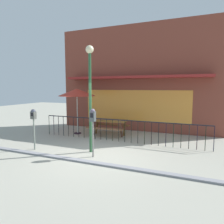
# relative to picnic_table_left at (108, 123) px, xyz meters

# --- Properties ---
(ground) EXTENTS (40.00, 40.00, 0.00)m
(ground) POSITION_rel_picnic_table_left_xyz_m (0.88, -2.94, -0.61)
(ground) COLOR #A29F90
(pub_storefront) EXTENTS (8.87, 1.26, 5.64)m
(pub_storefront) POSITION_rel_picnic_table_left_xyz_m (0.88, 1.83, 2.19)
(pub_storefront) COLOR #55261A
(pub_storefront) RESTS_ON ground
(patio_fence_front) EXTENTS (7.48, 0.04, 0.97)m
(patio_fence_front) POSITION_rel_picnic_table_left_xyz_m (0.88, -0.92, 0.05)
(patio_fence_front) COLOR black
(patio_fence_front) RESTS_ON ground
(picnic_table_left) EXTENTS (1.87, 1.46, 0.79)m
(picnic_table_left) POSITION_rel_picnic_table_left_xyz_m (0.00, 0.00, 0.00)
(picnic_table_left) COLOR brown
(picnic_table_left) RESTS_ON ground
(patio_umbrella) EXTENTS (1.87, 1.87, 2.28)m
(patio_umbrella) POSITION_rel_picnic_table_left_xyz_m (-1.60, -0.26, 1.48)
(patio_umbrella) COLOR black
(patio_umbrella) RESTS_ON ground
(parking_meter_near) EXTENTS (0.18, 0.17, 1.64)m
(parking_meter_near) POSITION_rel_picnic_table_left_xyz_m (0.80, -3.13, 0.65)
(parking_meter_near) COLOR gray
(parking_meter_near) RESTS_ON ground
(parking_meter_far) EXTENTS (0.18, 0.17, 1.54)m
(parking_meter_far) POSITION_rel_picnic_table_left_xyz_m (-1.63, -3.24, 0.58)
(parking_meter_far) COLOR gray
(parking_meter_far) RESTS_ON ground
(street_lamp) EXTENTS (0.28, 0.28, 3.78)m
(street_lamp) POSITION_rel_picnic_table_left_xyz_m (0.47, -2.67, 1.87)
(street_lamp) COLOR #285532
(street_lamp) RESTS_ON ground
(curb_edge) EXTENTS (12.42, 0.20, 0.11)m
(curb_edge) POSITION_rel_picnic_table_left_xyz_m (0.88, -3.69, -0.61)
(curb_edge) COLOR gray
(curb_edge) RESTS_ON ground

